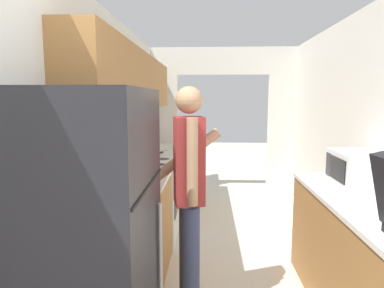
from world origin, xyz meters
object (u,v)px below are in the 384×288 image
Objects in this scene: refrigerator at (82,256)px; range_oven at (150,200)px; knife at (161,152)px; microwave at (357,168)px; person at (189,194)px.

refrigerator reaches higher than range_oven.
refrigerator is 2.27m from range_oven.
knife is (-0.00, 2.88, 0.08)m from refrigerator.
refrigerator is 2.28m from microwave.
range_oven is 0.80m from knife.
person is 3.35× the size of microwave.
range_oven is at bearing -62.40° from knife.
microwave is 2.50m from knife.
knife is at bearing 139.38° from microwave.
microwave is (1.89, 1.26, 0.22)m from refrigerator.
microwave is (1.93, -0.97, 0.60)m from range_oven.
range_oven reaches higher than knife.
person is (0.50, 0.85, 0.09)m from refrigerator.
microwave is at bearing -9.67° from knife.
range_oven is (-0.04, 2.23, -0.38)m from refrigerator.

